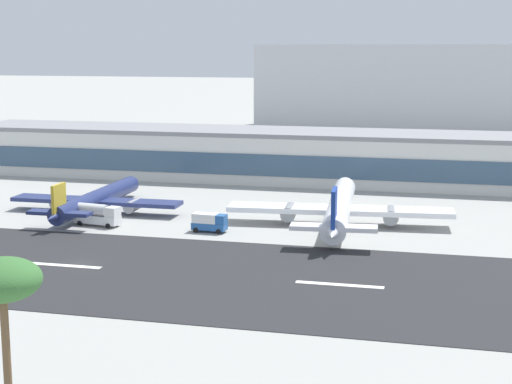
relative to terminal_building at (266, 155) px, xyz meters
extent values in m
plane|color=#9E9E99|center=(-9.64, -81.31, -6.03)|extent=(1400.00, 1400.00, 0.00)
cube|color=#262628|center=(-9.64, -82.95, -5.99)|extent=(800.00, 39.66, 0.08)
cube|color=white|center=(-11.43, -82.95, -5.95)|extent=(12.00, 1.20, 0.01)
cube|color=white|center=(29.41, -82.95, -5.95)|extent=(12.00, 1.20, 0.01)
cube|color=silver|center=(0.00, 0.06, -0.50)|extent=(147.73, 20.52, 11.06)
cube|color=#38516B|center=(0.00, -10.35, -1.06)|extent=(143.30, 0.30, 4.98)
cube|color=gray|center=(0.00, 0.06, 5.53)|extent=(149.21, 20.73, 1.00)
cube|color=#BCBCC1|center=(35.27, 127.47, 10.22)|extent=(130.01, 39.07, 32.51)
cylinder|color=navy|center=(-23.05, -45.70, -3.37)|extent=(3.61, 34.34, 3.43)
sphere|color=navy|center=(-23.14, -28.54, -3.37)|extent=(3.26, 3.26, 3.26)
cone|color=navy|center=(-22.96, -62.86, -3.37)|extent=(3.12, 6.19, 3.09)
cube|color=navy|center=(-23.05, -46.38, -3.72)|extent=(33.91, 5.33, 0.76)
cylinder|color=gray|center=(-15.43, -46.34, -4.32)|extent=(2.26, 4.82, 2.23)
cylinder|color=gray|center=(-30.67, -46.42, -4.32)|extent=(2.26, 4.82, 2.23)
cube|color=navy|center=(-22.97, -61.48, -3.03)|extent=(11.53, 2.89, 0.60)
cube|color=gold|center=(-22.97, -61.48, -0.63)|extent=(0.57, 4.64, 5.49)
cylinder|color=black|center=(-23.05, -47.41, -5.56)|extent=(0.62, 0.62, 0.94)
cylinder|color=white|center=(24.21, -45.20, -2.83)|extent=(7.62, 41.48, 4.13)
sphere|color=white|center=(22.45, -24.63, -2.83)|extent=(3.92, 3.92, 3.92)
cone|color=white|center=(25.96, -65.76, -2.83)|extent=(4.33, 7.72, 3.72)
cube|color=white|center=(24.28, -46.02, -3.25)|extent=(40.87, 9.61, 0.91)
cylinder|color=gray|center=(33.35, -45.24, -3.97)|extent=(3.16, 5.99, 2.68)
cylinder|color=gray|center=(15.20, -46.79, -3.97)|extent=(3.16, 5.99, 2.68)
cube|color=white|center=(25.82, -64.12, -2.42)|extent=(14.01, 4.56, 0.73)
cube|color=navy|center=(25.82, -64.12, 0.47)|extent=(1.13, 5.61, 6.60)
cylinder|color=black|center=(24.38, -47.25, -5.47)|extent=(0.74, 0.74, 1.14)
cube|color=white|center=(-17.91, -56.88, -4.88)|extent=(8.80, 3.87, 1.40)
cylinder|color=silver|center=(-18.91, -56.72, -3.13)|extent=(6.03, 2.96, 2.10)
cube|color=white|center=(-14.71, -57.37, -3.28)|extent=(2.38, 2.67, 1.80)
cylinder|color=black|center=(-15.16, -58.62, -5.58)|extent=(0.93, 0.41, 0.90)
cylinder|color=black|center=(-14.77, -56.05, -5.58)|extent=(0.93, 0.41, 0.90)
cylinder|color=black|center=(-21.04, -57.71, -5.58)|extent=(0.93, 0.41, 0.90)
cylinder|color=black|center=(-20.65, -55.14, -5.58)|extent=(0.93, 0.41, 0.90)
cube|color=#23569E|center=(3.11, -56.95, -4.98)|extent=(6.13, 2.74, 1.20)
cube|color=silver|center=(2.39, -56.90, -3.58)|extent=(4.45, 2.55, 1.60)
cube|color=#23569E|center=(5.26, -57.07, -3.63)|extent=(1.81, 2.30, 1.50)
cylinder|color=black|center=(5.13, -58.27, -5.58)|extent=(0.91, 0.33, 0.90)
cylinder|color=black|center=(5.27, -55.87, -5.58)|extent=(0.91, 0.33, 0.90)
cylinder|color=black|center=(0.94, -58.02, -5.58)|extent=(0.91, 0.33, 0.90)
cylinder|color=black|center=(1.08, -55.63, -5.58)|extent=(0.91, 0.33, 0.90)
cylinder|color=brown|center=(8.74, -131.57, 0.66)|extent=(0.67, 0.67, 13.39)
ellipsoid|color=#386B33|center=(8.74, -131.57, 7.36)|extent=(6.39, 6.39, 3.51)
camera|label=1|loc=(43.13, -186.66, 25.74)|focal=56.17mm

